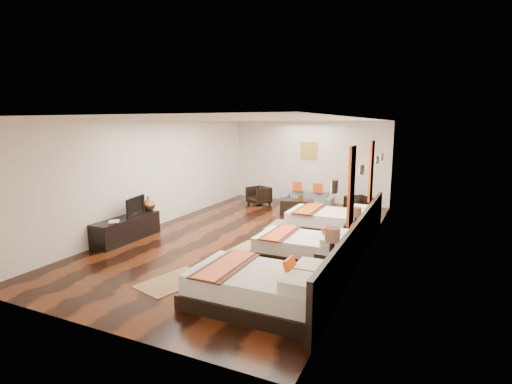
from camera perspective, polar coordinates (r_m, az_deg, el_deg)
The scene contains 30 objects.
floor at distance 9.40m, azimuth -0.82°, elevation -6.58°, with size 5.50×9.50×0.01m, color black.
ceiling at distance 9.01m, azimuth -0.87°, elevation 10.76°, with size 5.50×9.50×0.01m, color white.
back_wall at distance 13.51m, azimuth 7.89°, elevation 4.48°, with size 5.50×0.01×2.80m, color silver.
left_wall at distance 10.57m, azimuth -14.44°, elevation 2.72°, with size 0.01×9.50×2.80m, color silver.
right_wall at distance 8.31m, azimuth 16.55°, elevation 0.71°, with size 0.01×9.50×2.80m, color silver.
headboard_panel at distance 7.75m, azimuth 15.03°, elevation -7.09°, with size 0.08×6.60×0.90m, color black.
bed_near at distance 5.89m, azimuth 0.67°, elevation -14.10°, with size 2.13×1.34×0.81m.
bed_mid at distance 7.82m, azimuth 7.26°, elevation -8.20°, with size 1.92×1.20×0.73m.
bed_far at distance 9.86m, azimuth 11.16°, elevation -4.29°, with size 2.13×1.34×0.81m.
nightstand_a at distance 6.82m, azimuth 11.17°, elevation -10.33°, with size 0.49×0.49×0.96m.
nightstand_b at distance 8.89m, azimuth 14.55°, elevation -5.81°, with size 0.44×0.44×0.88m.
jute_mat_near at distance 6.95m, azimuth -12.19°, elevation -12.88°, with size 0.75×1.20×0.01m, color #95764C.
jute_mat_mid at distance 8.38m, azimuth -1.11°, elevation -8.63°, with size 0.75×1.20×0.01m, color #95764C.
jute_mat_far at distance 10.37m, azimuth 4.11°, elevation -4.97°, with size 0.75×1.20×0.01m, color #95764C.
tv_console at distance 9.50m, azimuth -18.70°, elevation -5.21°, with size 0.50×1.80×0.55m, color black.
tv at distance 9.48m, azimuth -17.91°, elevation -2.05°, with size 0.80×0.11×0.46m, color black.
book at distance 9.07m, azimuth -21.13°, elevation -4.19°, with size 0.22×0.30×0.03m, color black.
figurine at distance 9.96m, azimuth -15.79°, elevation -1.68°, with size 0.34×0.34×0.36m, color brown.
sofa at distance 12.83m, azimuth 7.64°, elevation -1.01°, with size 1.70×0.66×0.50m, color slate.
armchair_left at distance 12.98m, azimuth 0.40°, elevation -0.53°, with size 0.66×0.68×0.61m, color black.
armchair_right at distance 11.81m, azimuth 15.00°, elevation -1.99°, with size 0.63×0.65×0.59m, color black.
coffee_table at distance 11.86m, azimuth 6.14°, elevation -2.13°, with size 1.00×0.50×0.40m, color black.
table_plant at distance 11.76m, azimuth 6.78°, elevation -0.51°, with size 0.27×0.23×0.30m, color #21531B.
orange_panel_a at distance 6.41m, azimuth 14.04°, elevation 0.88°, with size 0.04×0.40×1.30m, color #D86014.
orange_panel_b at distance 8.56m, azimuth 16.81°, elevation 2.99°, with size 0.04×0.40×1.30m, color #D86014.
sconce_near at distance 5.33m, azimuth 11.61°, elevation 0.80°, with size 0.07×0.12×0.18m.
sconce_mid at distance 7.47m, azimuth 15.48°, elevation 3.24°, with size 0.07×0.12×0.18m.
sconce_far at distance 9.64m, azimuth 17.62°, elevation 4.59°, with size 0.07×0.12×0.18m.
sconce_lounge at distance 10.53m, azimuth 18.25°, elevation 4.97°, with size 0.07×0.12×0.18m.
gold_artwork at distance 13.46m, azimuth 7.90°, elevation 6.16°, with size 0.60×0.04×0.60m, color #AD873F.
Camera 1 is at (3.88, -8.13, 2.69)m, focal length 26.84 mm.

